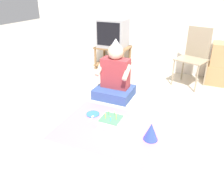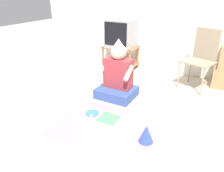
{
  "view_description": "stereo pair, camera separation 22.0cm",
  "coord_description": "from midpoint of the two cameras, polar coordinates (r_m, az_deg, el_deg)",
  "views": [
    {
      "loc": [
        0.39,
        -2.01,
        1.47
      ],
      "look_at": [
        -0.62,
        0.27,
        0.35
      ],
      "focal_mm": 35.0,
      "sensor_mm": 36.0,
      "label": 1
    },
    {
      "loc": [
        0.58,
        -1.91,
        1.47
      ],
      "look_at": [
        -0.62,
        0.27,
        0.35
      ],
      "focal_mm": 35.0,
      "sensor_mm": 36.0,
      "label": 2
    }
  ],
  "objects": [
    {
      "name": "birthday_cake",
      "position": [
        2.56,
        1.54,
        -9.34
      ],
      "size": [
        0.23,
        0.23,
        0.17
      ],
      "color": "white",
      "rests_on": "party_cloth"
    },
    {
      "name": "party_cloth",
      "position": [
        2.51,
        2.9,
        -11.49
      ],
      "size": [
        1.34,
        0.93,
        0.01
      ],
      "color": "pink",
      "rests_on": "ground_plane"
    },
    {
      "name": "plastic_spoon_near",
      "position": [
        2.74,
        -3.16,
        -7.95
      ],
      "size": [
        0.04,
        0.15,
        0.01
      ],
      "color": "white",
      "rests_on": "party_cloth"
    },
    {
      "name": "party_hat_blue",
      "position": [
        2.34,
        11.68,
        -12.1
      ],
      "size": [
        0.16,
        0.16,
        0.2
      ],
      "color": "blue",
      "rests_on": "party_cloth"
    },
    {
      "name": "person_seated",
      "position": [
        3.14,
        3.45,
        2.02
      ],
      "size": [
        0.53,
        0.46,
        0.85
      ],
      "color": "#334C8C",
      "rests_on": "ground_plane"
    },
    {
      "name": "wall_back",
      "position": [
        4.07,
        23.47,
        19.64
      ],
      "size": [
        6.4,
        0.06,
        2.55
      ],
      "color": "white",
      "rests_on": "ground_plane"
    },
    {
      "name": "tv_stand",
      "position": [
        4.34,
        3.68,
        7.98
      ],
      "size": [
        0.64,
        0.46,
        0.43
      ],
      "color": "olive",
      "rests_on": "ground_plane"
    },
    {
      "name": "tv",
      "position": [
        4.25,
        3.85,
        13.62
      ],
      "size": [
        0.51,
        0.45,
        0.52
      ],
      "color": "#99999E",
      "rests_on": "tv_stand"
    },
    {
      "name": "paper_plate",
      "position": [
        2.81,
        -2.91,
        -7.11
      ],
      "size": [
        0.17,
        0.17,
        0.01
      ],
      "color": "blue",
      "rests_on": "party_cloth"
    },
    {
      "name": "ground_plane",
      "position": [
        2.5,
        12.4,
        -12.47
      ],
      "size": [
        16.0,
        16.0,
        0.0
      ],
      "primitive_type": "plane",
      "color": "#BCB29E"
    },
    {
      "name": "folding_chair",
      "position": [
        3.69,
        24.02,
        7.32
      ],
      "size": [
        0.53,
        0.5,
        0.93
      ],
      "color": "gray",
      "rests_on": "ground_plane"
    }
  ]
}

